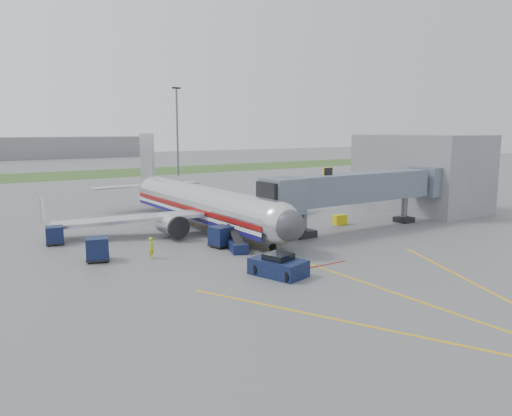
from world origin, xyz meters
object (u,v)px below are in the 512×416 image
pushback_tug (278,266)px  ramp_worker (152,248)px  belt_loader (237,245)px  airliner (202,204)px

pushback_tug → ramp_worker: 11.51m
pushback_tug → ramp_worker: size_ratio=2.49×
pushback_tug → ramp_worker: ramp_worker is taller
ramp_worker → belt_loader: bearing=-61.8°
belt_loader → ramp_worker: 7.57m
airliner → pushback_tug: size_ratio=7.87×
pushback_tug → belt_loader: size_ratio=1.07×
airliner → pushback_tug: airliner is taller
airliner → ramp_worker: bearing=-135.8°
airliner → belt_loader: 11.68m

